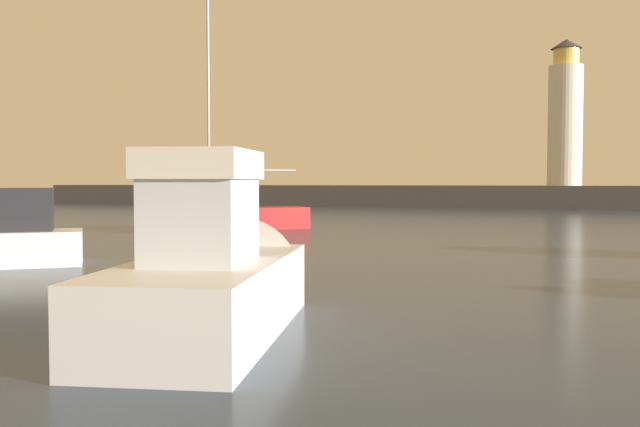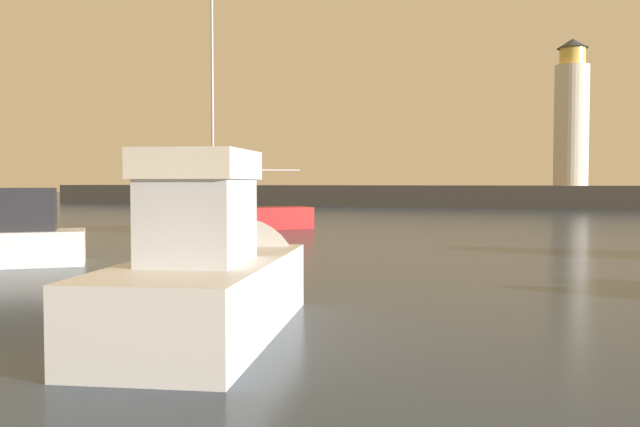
# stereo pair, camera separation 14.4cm
# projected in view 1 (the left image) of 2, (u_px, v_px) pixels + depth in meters

# --- Properties ---
(ground_plane) EXTENTS (220.00, 220.00, 0.00)m
(ground_plane) POSITION_uv_depth(u_px,v_px,m) (491.00, 230.00, 32.91)
(ground_plane) COLOR #2D3D51
(breakwater) EXTENTS (98.49, 6.83, 1.98)m
(breakwater) POSITION_uv_depth(u_px,v_px,m) (524.00, 197.00, 62.79)
(breakwater) COLOR #423F3D
(breakwater) RESTS_ON ground_plane
(lighthouse) EXTENTS (2.96, 2.96, 12.94)m
(lighthouse) POSITION_uv_depth(u_px,v_px,m) (565.00, 117.00, 61.34)
(lighthouse) COLOR silver
(lighthouse) RESTS_ON breakwater
(motorboat_3) EXTENTS (3.47, 7.23, 3.16)m
(motorboat_3) POSITION_uv_depth(u_px,v_px,m) (225.00, 273.00, 11.34)
(motorboat_3) COLOR white
(motorboat_3) RESTS_ON ground_plane
(sailboat_moored) EXTENTS (7.20, 6.81, 11.16)m
(sailboat_moored) POSITION_uv_depth(u_px,v_px,m) (226.00, 218.00, 33.21)
(sailboat_moored) COLOR #B21E1E
(sailboat_moored) RESTS_ON ground_plane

